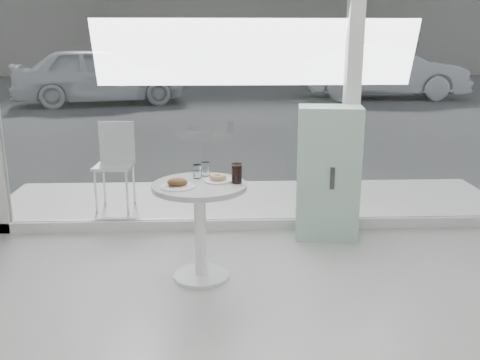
{
  "coord_description": "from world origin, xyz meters",
  "views": [
    {
      "loc": [
        -0.34,
        -1.99,
        1.85
      ],
      "look_at": [
        -0.2,
        1.7,
        0.85
      ],
      "focal_mm": 40.0,
      "sensor_mm": 36.0,
      "label": 1
    }
  ],
  "objects_px": {
    "main_table": "(200,211)",
    "cola_glass": "(237,174)",
    "car_silver": "(384,72)",
    "plate_donut": "(218,179)",
    "plate_fritter": "(178,184)",
    "mint_cabinet": "(328,173)",
    "patio_chair": "(115,159)",
    "car_white": "(100,75)",
    "water_tumbler_b": "(205,170)",
    "water_tumbler_a": "(197,172)"
  },
  "relations": [
    {
      "from": "plate_fritter",
      "to": "mint_cabinet",
      "type": "bearing_deg",
      "value": 36.55
    },
    {
      "from": "mint_cabinet",
      "to": "car_silver",
      "type": "distance_m",
      "value": 12.16
    },
    {
      "from": "car_white",
      "to": "plate_donut",
      "type": "relative_size",
      "value": 21.14
    },
    {
      "from": "patio_chair",
      "to": "plate_donut",
      "type": "distance_m",
      "value": 2.07
    },
    {
      "from": "car_silver",
      "to": "plate_donut",
      "type": "xyz_separation_m",
      "value": [
        -5.0,
        -12.3,
        -0.0
      ]
    },
    {
      "from": "plate_fritter",
      "to": "water_tumbler_b",
      "type": "xyz_separation_m",
      "value": [
        0.19,
        0.33,
        0.02
      ]
    },
    {
      "from": "plate_donut",
      "to": "water_tumbler_b",
      "type": "bearing_deg",
      "value": 120.19
    },
    {
      "from": "car_silver",
      "to": "water_tumbler_a",
      "type": "xyz_separation_m",
      "value": [
        -5.16,
        -12.2,
        0.02
      ]
    },
    {
      "from": "mint_cabinet",
      "to": "patio_chair",
      "type": "distance_m",
      "value": 2.32
    },
    {
      "from": "mint_cabinet",
      "to": "patio_chair",
      "type": "xyz_separation_m",
      "value": [
        -2.13,
        0.91,
        -0.05
      ]
    },
    {
      "from": "patio_chair",
      "to": "cola_glass",
      "type": "height_order",
      "value": "patio_chair"
    },
    {
      "from": "water_tumbler_b",
      "to": "water_tumbler_a",
      "type": "bearing_deg",
      "value": -132.62
    },
    {
      "from": "plate_donut",
      "to": "plate_fritter",
      "type": "bearing_deg",
      "value": -151.55
    },
    {
      "from": "patio_chair",
      "to": "water_tumbler_b",
      "type": "distance_m",
      "value": 1.88
    },
    {
      "from": "patio_chair",
      "to": "water_tumbler_a",
      "type": "relative_size",
      "value": 8.39
    },
    {
      "from": "patio_chair",
      "to": "car_silver",
      "type": "bearing_deg",
      "value": 63.63
    },
    {
      "from": "mint_cabinet",
      "to": "plate_fritter",
      "type": "relative_size",
      "value": 4.92
    },
    {
      "from": "water_tumbler_a",
      "to": "mint_cabinet",
      "type": "bearing_deg",
      "value": 31.08
    },
    {
      "from": "car_silver",
      "to": "plate_donut",
      "type": "bearing_deg",
      "value": 159.83
    },
    {
      "from": "car_silver",
      "to": "water_tumbler_a",
      "type": "distance_m",
      "value": 13.25
    },
    {
      "from": "main_table",
      "to": "car_white",
      "type": "height_order",
      "value": "car_white"
    },
    {
      "from": "water_tumbler_a",
      "to": "water_tumbler_b",
      "type": "distance_m",
      "value": 0.09
    },
    {
      "from": "main_table",
      "to": "cola_glass",
      "type": "xyz_separation_m",
      "value": [
        0.28,
        0.01,
        0.29
      ]
    },
    {
      "from": "patio_chair",
      "to": "plate_donut",
      "type": "height_order",
      "value": "patio_chair"
    },
    {
      "from": "plate_donut",
      "to": "water_tumbler_a",
      "type": "relative_size",
      "value": 2.04
    },
    {
      "from": "main_table",
      "to": "plate_donut",
      "type": "distance_m",
      "value": 0.29
    },
    {
      "from": "patio_chair",
      "to": "plate_donut",
      "type": "bearing_deg",
      "value": -53.48
    },
    {
      "from": "water_tumbler_b",
      "to": "cola_glass",
      "type": "xyz_separation_m",
      "value": [
        0.24,
        -0.23,
        0.02
      ]
    },
    {
      "from": "car_white",
      "to": "water_tumbler_b",
      "type": "bearing_deg",
      "value": -177.84
    },
    {
      "from": "main_table",
      "to": "water_tumbler_a",
      "type": "xyz_separation_m",
      "value": [
        -0.02,
        0.17,
        0.27
      ]
    },
    {
      "from": "patio_chair",
      "to": "car_silver",
      "type": "height_order",
      "value": "car_silver"
    },
    {
      "from": "plate_fritter",
      "to": "water_tumbler_b",
      "type": "bearing_deg",
      "value": 59.41
    },
    {
      "from": "car_silver",
      "to": "plate_donut",
      "type": "relative_size",
      "value": 21.98
    },
    {
      "from": "mint_cabinet",
      "to": "car_silver",
      "type": "height_order",
      "value": "car_silver"
    },
    {
      "from": "plate_donut",
      "to": "cola_glass",
      "type": "distance_m",
      "value": 0.16
    },
    {
      "from": "water_tumbler_b",
      "to": "mint_cabinet",
      "type": "bearing_deg",
      "value": 29.93
    },
    {
      "from": "car_white",
      "to": "main_table",
      "type": "bearing_deg",
      "value": -178.35
    },
    {
      "from": "main_table",
      "to": "car_silver",
      "type": "relative_size",
      "value": 0.16
    },
    {
      "from": "car_white",
      "to": "mint_cabinet",
      "type": "bearing_deg",
      "value": -171.46
    },
    {
      "from": "mint_cabinet",
      "to": "car_white",
      "type": "bearing_deg",
      "value": 120.17
    },
    {
      "from": "main_table",
      "to": "patio_chair",
      "type": "relative_size",
      "value": 0.85
    },
    {
      "from": "cola_glass",
      "to": "water_tumbler_a",
      "type": "bearing_deg",
      "value": 152.64
    },
    {
      "from": "plate_fritter",
      "to": "cola_glass",
      "type": "xyz_separation_m",
      "value": [
        0.44,
        0.1,
        0.05
      ]
    },
    {
      "from": "mint_cabinet",
      "to": "car_silver",
      "type": "xyz_separation_m",
      "value": [
        3.98,
        11.49,
        0.18
      ]
    },
    {
      "from": "main_table",
      "to": "cola_glass",
      "type": "bearing_deg",
      "value": 2.06
    },
    {
      "from": "plate_fritter",
      "to": "water_tumbler_a",
      "type": "bearing_deg",
      "value": 63.17
    },
    {
      "from": "mint_cabinet",
      "to": "water_tumbler_b",
      "type": "xyz_separation_m",
      "value": [
        -1.12,
        -0.64,
        0.2
      ]
    },
    {
      "from": "mint_cabinet",
      "to": "car_white",
      "type": "distance_m",
      "value": 11.28
    },
    {
      "from": "water_tumbler_a",
      "to": "cola_glass",
      "type": "bearing_deg",
      "value": -27.36
    },
    {
      "from": "car_white",
      "to": "water_tumbler_b",
      "type": "xyz_separation_m",
      "value": [
        3.19,
        -11.07,
        0.03
      ]
    }
  ]
}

